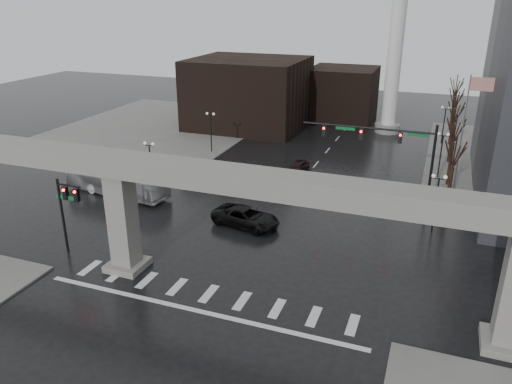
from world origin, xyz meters
The scene contains 23 objects.
ground centered at (0.00, 0.00, 0.00)m, with size 160.00×160.00×0.00m, color black.
sidewalk_nw centered at (-26.00, 36.00, 0.07)m, with size 28.00×36.00×0.15m, color slate.
elevated_guideway centered at (1.26, 0.00, 6.88)m, with size 48.00×2.60×8.70m.
building_far_left centered at (-14.00, 42.00, 5.00)m, with size 16.00×14.00×10.00m, color black.
building_far_mid centered at (-2.00, 52.00, 4.00)m, with size 10.00×10.00×8.00m, color black.
smokestack centered at (6.00, 46.00, 13.35)m, with size 3.60×3.60×30.00m.
signal_mast_arm centered at (8.99, 18.80, 5.83)m, with size 12.12×0.43×8.00m.
signal_left_pole centered at (-12.25, 0.50, 4.07)m, with size 2.30×0.30×6.00m.
flagpole_assembly centered at (15.29, 22.00, 7.53)m, with size 2.06×0.12×12.00m.
lamp_right_0 centered at (13.50, 14.00, 3.47)m, with size 1.22×0.32×5.11m.
lamp_right_1 centered at (13.50, 28.00, 3.47)m, with size 1.22×0.32×5.11m.
lamp_right_2 centered at (13.50, 42.00, 3.47)m, with size 1.22×0.32×5.11m.
lamp_left_0 centered at (-13.50, 14.00, 3.47)m, with size 1.22×0.32×5.11m.
lamp_left_1 centered at (-13.50, 28.00, 3.47)m, with size 1.22×0.32×5.11m.
lamp_left_2 centered at (-13.50, 42.00, 3.47)m, with size 1.22×0.32×5.11m.
tree_right_0 centered at (14.53, 18.02, 2.79)m, with size 1.09×1.58×7.50m.
tree_right_1 centered at (14.53, 26.02, 2.85)m, with size 1.09×1.61×7.67m.
tree_right_2 centered at (14.53, 34.02, 2.91)m, with size 1.10×1.63×7.85m.
tree_right_3 centered at (14.53, 42.02, 2.98)m, with size 1.11×1.66×8.02m.
tree_right_4 centered at (14.53, 50.02, 3.04)m, with size 1.12×1.69×8.19m.
pickup_truck centered at (-1.54, 9.59, 0.83)m, with size 2.75×5.95×1.65m, color black.
city_bus centered at (-16.32, 11.99, 1.61)m, with size 2.70×11.55×3.22m, color #9D9DA1.
far_car centered at (-1.22, 24.58, 0.65)m, with size 1.53×3.80×1.30m, color black.
Camera 1 is at (12.92, -26.46, 18.58)m, focal length 35.00 mm.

